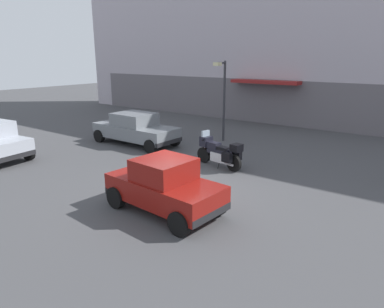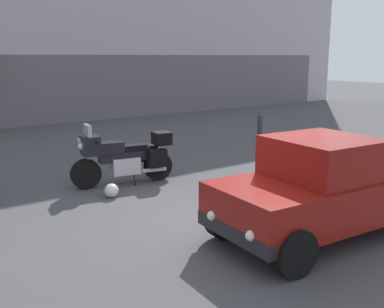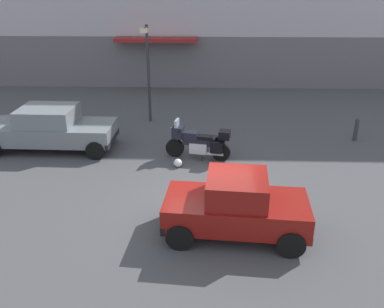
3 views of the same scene
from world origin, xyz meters
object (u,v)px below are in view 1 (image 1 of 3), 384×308
at_px(helmet, 195,165).
at_px(car_compact_side, 164,186).
at_px(motorcycle, 219,152).
at_px(streetlamp_curbside, 223,92).
at_px(car_sedan_far, 135,129).

height_order(helmet, car_compact_side, car_compact_side).
bearing_deg(motorcycle, car_compact_side, 112.80).
xyz_separation_m(helmet, streetlamp_curbside, (-1.49, 4.45, 2.37)).
bearing_deg(car_compact_side, car_sedan_far, -34.59).
xyz_separation_m(car_sedan_far, car_compact_side, (6.30, -5.16, -0.01)).
distance_m(car_compact_side, streetlamp_curbside, 8.94).
height_order(car_compact_side, streetlamp_curbside, streetlamp_curbside).
height_order(helmet, car_sedan_far, car_sedan_far).
height_order(car_sedan_far, streetlamp_curbside, streetlamp_curbside).
bearing_deg(car_compact_side, helmet, -61.66).
height_order(car_sedan_far, car_compact_side, same).
relative_size(motorcycle, helmet, 8.02).
bearing_deg(car_sedan_far, helmet, 164.04).
xyz_separation_m(car_compact_side, streetlamp_curbside, (-3.13, 8.19, 1.74)).
bearing_deg(helmet, motorcycle, 45.23).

